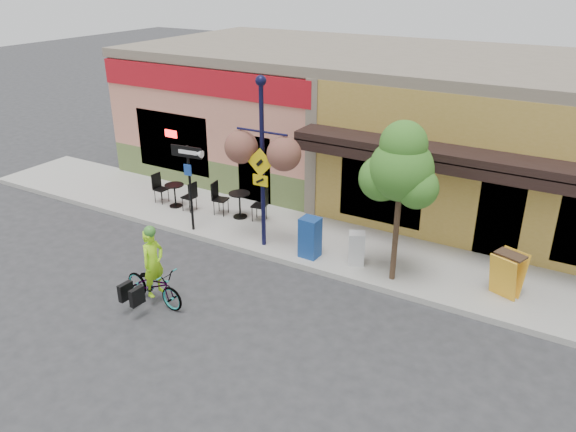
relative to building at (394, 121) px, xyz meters
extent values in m
plane|color=#2D2D30|center=(0.00, -7.50, -2.25)|extent=(90.00, 90.00, 0.00)
cube|color=#9E9B93|center=(0.00, -5.50, -2.17)|extent=(24.00, 3.00, 0.15)
cube|color=#A8A59E|center=(0.00, -6.95, -2.17)|extent=(24.00, 0.12, 0.15)
imported|color=maroon|center=(-1.83, -9.99, -1.80)|extent=(1.74, 0.71, 0.90)
imported|color=#ABFF1A|center=(-1.78, -9.99, -1.46)|extent=(0.42, 0.60, 1.58)
camera|label=1|loc=(6.30, -17.89, 4.80)|focal=35.00mm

